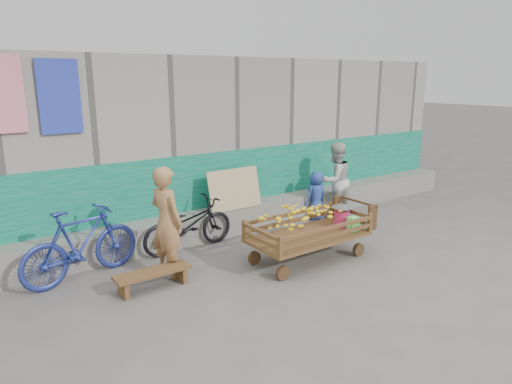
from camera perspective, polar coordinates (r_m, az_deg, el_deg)
ground at (r=6.22m, az=6.40°, el=-11.23°), size 80.00×80.00×0.00m
building_wall at (r=9.11m, az=-10.64°, el=6.41°), size 12.00×3.50×3.00m
banana_cart at (r=6.73m, az=6.39°, el=-4.06°), size 1.95×0.89×0.83m
bench at (r=6.11m, az=-12.77°, el=-10.14°), size 0.98×0.30×0.25m
vendor_man at (r=6.26m, az=-11.11°, el=-3.71°), size 0.49×0.63×1.53m
woman at (r=8.91m, az=9.86°, el=1.47°), size 0.72×0.57×1.46m
child at (r=8.76m, az=7.53°, el=-0.45°), size 0.46×0.31×0.93m
bicycle_dark at (r=7.25m, az=-8.45°, el=-4.07°), size 1.58×0.62×0.82m
bicycle_blue at (r=6.55m, az=-21.00°, el=-6.07°), size 1.73×0.82×1.00m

